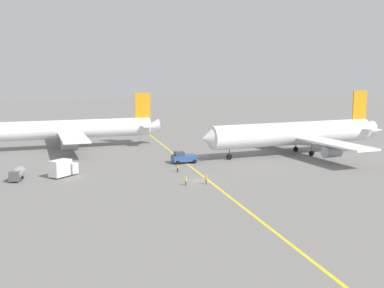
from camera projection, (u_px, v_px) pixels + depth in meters
ground_plane at (199, 180)px, 89.60m from camera, size 600.00×600.00×0.00m
taxiway_stripe at (195, 170)px, 99.56m from camera, size 3.02×119.98×0.01m
airliner_at_gate_left at (62, 130)px, 125.79m from camera, size 55.18×43.86×14.93m
airliner_being_pushed at (295, 134)px, 117.27m from camera, size 50.66×48.31×15.87m
pushback_tug at (184, 158)px, 106.72m from camera, size 8.96×3.51×3.03m
gse_catering_truck_tall at (63, 168)px, 92.64m from camera, size 5.79×5.86×3.50m
gse_fuel_bowser_stubby at (17, 174)px, 89.40m from camera, size 2.61×5.13×2.40m
ground_crew_ramp_agent_by_cones at (206, 180)px, 86.51m from camera, size 0.37×0.45×1.67m
ground_crew_wing_walker_right at (186, 181)px, 85.58m from camera, size 0.36×0.49×1.66m
ground_crew_marshaller_foreground at (178, 168)px, 97.08m from camera, size 0.36×0.36×1.67m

